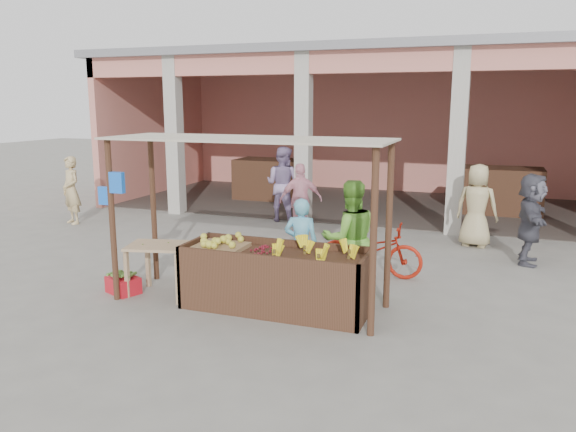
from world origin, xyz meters
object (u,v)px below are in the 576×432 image
at_px(fruit_stall, 276,282).
at_px(red_crate, 123,285).
at_px(vendor_green, 350,236).
at_px(motorcycle, 371,249).
at_px(vendor_blue, 301,242).
at_px(side_table, 161,253).

xyz_separation_m(fruit_stall, red_crate, (-2.43, -0.18, -0.27)).
height_order(fruit_stall, vendor_green, vendor_green).
height_order(red_crate, motorcycle, motorcycle).
height_order(vendor_blue, motorcycle, vendor_blue).
relative_size(fruit_stall, vendor_blue, 1.68).
height_order(fruit_stall, vendor_blue, vendor_blue).
distance_m(fruit_stall, side_table, 1.83).
bearing_deg(fruit_stall, vendor_green, 47.87).
bearing_deg(vendor_blue, vendor_green, 175.26).
bearing_deg(side_table, vendor_blue, 12.29).
bearing_deg(red_crate, fruit_stall, 27.11).
bearing_deg(vendor_green, vendor_blue, -25.94).
height_order(red_crate, vendor_green, vendor_green).
distance_m(vendor_blue, motorcycle, 1.42).
xyz_separation_m(fruit_stall, vendor_blue, (0.08, 0.88, 0.37)).
bearing_deg(side_table, vendor_green, 6.26).
xyz_separation_m(side_table, vendor_blue, (1.89, 0.92, 0.13)).
bearing_deg(red_crate, vendor_green, 41.42).
distance_m(side_table, motorcycle, 3.41).
distance_m(vendor_green, motorcycle, 1.16).
relative_size(vendor_blue, vendor_green, 0.84).
distance_m(side_table, red_crate, 0.82).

